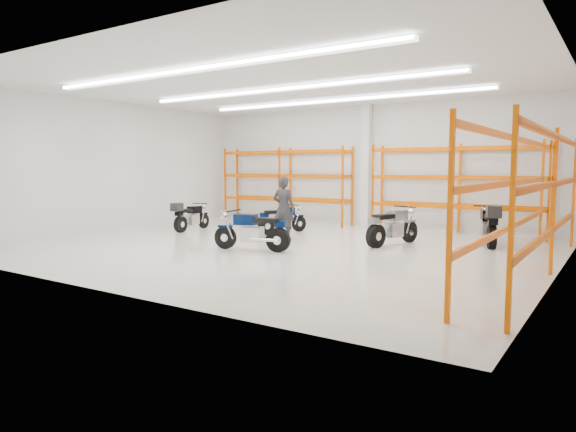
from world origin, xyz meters
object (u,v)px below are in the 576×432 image
Objects in this scene: motorcycle_back_d at (489,226)px; motorcycle_back_c at (391,228)px; standing_man at (284,208)px; structural_column at (366,166)px; motorcycle_back_a at (189,217)px; motorcycle_back_b at (281,220)px; motorcycle_main at (255,232)px.

motorcycle_back_c is at bearing -148.08° from motorcycle_back_d.
standing_man is 0.43× the size of structural_column.
motorcycle_back_b is (3.05, 1.20, -0.04)m from motorcycle_back_a.
structural_column is (0.07, 6.74, 1.75)m from motorcycle_main.
standing_man is at bearing -52.25° from motorcycle_back_b.
motorcycle_main is 2.23m from standing_man.
motorcycle_back_c is at bearing -6.99° from motorcycle_back_b.
motorcycle_back_b is 6.54m from motorcycle_back_d.
motorcycle_back_a is at bearing -6.93° from standing_man.
motorcycle_back_d reaches higher than motorcycle_back_b.
motorcycle_back_a is 3.28m from motorcycle_back_b.
motorcycle_main reaches higher than motorcycle_back_a.
structural_column is (4.60, 4.55, 1.76)m from motorcycle_back_a.
motorcycle_main is 0.48× the size of structural_column.
motorcycle_back_a is at bearing -158.43° from motorcycle_back_b.
motorcycle_main is 1.09× the size of motorcycle_back_a.
motorcycle_main is 1.16× the size of motorcycle_back_b.
motorcycle_back_b is at bearing 113.70° from motorcycle_main.
motorcycle_back_b is 4.11m from structural_column.
standing_man is at bearing -158.01° from motorcycle_back_d.
motorcycle_main is 5.03m from motorcycle_back_a.
motorcycle_back_b is 0.85× the size of motorcycle_back_c.
motorcycle_back_b is at bearing -58.24° from standing_man.
standing_man reaches higher than motorcycle_main.
motorcycle_main reaches higher than motorcycle_back_b.
structural_column is at bearing -103.07° from standing_man.
motorcycle_back_d is (2.33, 1.45, 0.06)m from motorcycle_back_c.
motorcycle_back_d is at bearing -26.01° from structural_column.
standing_man is (-5.49, -2.22, 0.40)m from motorcycle_back_d.
motorcycle_back_d is (4.98, 4.34, 0.07)m from motorcycle_main.
motorcycle_back_d is 0.50× the size of structural_column.
motorcycle_back_c is at bearing -172.40° from standing_man.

